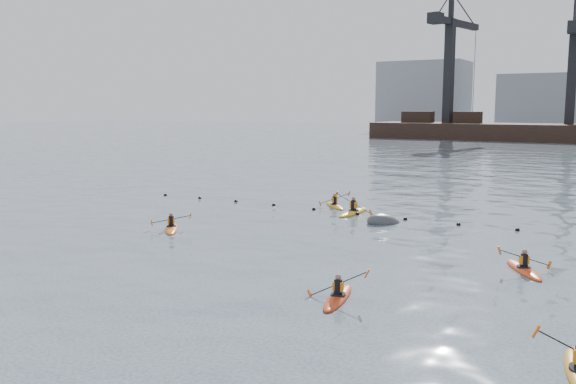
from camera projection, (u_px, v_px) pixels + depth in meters
name	position (u px, v px, depth m)	size (l,w,h in m)	color
ground	(73.00, 353.00, 15.77)	(400.00, 400.00, 0.00)	#36454F
float_line	(382.00, 216.00, 35.23)	(33.24, 0.73, 0.24)	black
barge_pier	(567.00, 131.00, 109.38)	(72.00, 19.30, 29.50)	black
kayaker_0	(338.00, 296.00, 20.17)	(2.11, 3.10, 1.23)	red
kayaker_2	(171.00, 227.00, 31.64)	(2.46, 2.78, 0.99)	orange
kayaker_3	(353.00, 212.00, 36.32)	(2.48, 3.58, 1.40)	yellow
kayaker_4	(524.00, 269.00, 23.61)	(2.15, 2.97, 1.11)	#E54515
kayaker_5	(335.00, 205.00, 38.76)	(2.55, 2.60, 1.08)	gold
mooring_buoy	(384.00, 223.00, 33.32)	(2.02, 1.19, 1.01)	#3E4043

